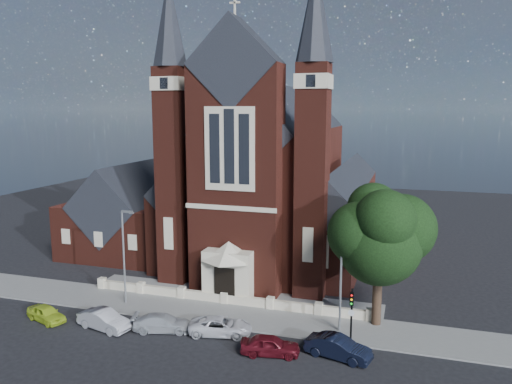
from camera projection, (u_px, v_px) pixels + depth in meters
ground at (255, 273)px, 50.17m from camera, size 120.00×120.00×0.00m
pavement_strip at (216, 313)px, 40.28m from camera, size 60.00×5.00×0.12m
forecourt_paving at (233, 296)px, 44.05m from camera, size 26.00×3.00×0.14m
forecourt_wall at (225, 304)px, 42.16m from camera, size 24.00×0.40×0.90m
church at (276, 182)px, 56.30m from camera, size 20.01×34.90×29.20m
parish_hall at (130, 218)px, 57.04m from camera, size 12.00×12.20×10.24m
street_tree at (381, 238)px, 36.57m from camera, size 6.40×6.60×10.70m
street_lamp_left at (125, 251)px, 41.38m from camera, size 1.16×0.22×8.09m
street_lamp_right at (342, 272)px, 36.09m from camera, size 1.16×0.22×8.09m
traffic_signal at (352, 308)px, 34.67m from camera, size 0.28×0.42×4.00m
car_lime_van at (46, 314)px, 38.64m from camera, size 3.93×2.55×1.24m
car_silver_a at (104, 320)px, 37.23m from camera, size 4.60×2.44×1.44m
car_silver_b at (163, 323)px, 36.91m from camera, size 4.71×2.89×1.27m
car_white_suv at (221, 326)px, 36.35m from camera, size 4.97×3.06×1.28m
car_dark_red at (270, 345)px, 33.33m from camera, size 4.21×2.29×1.36m
car_navy at (338, 348)px, 32.90m from camera, size 4.65×2.52×1.45m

